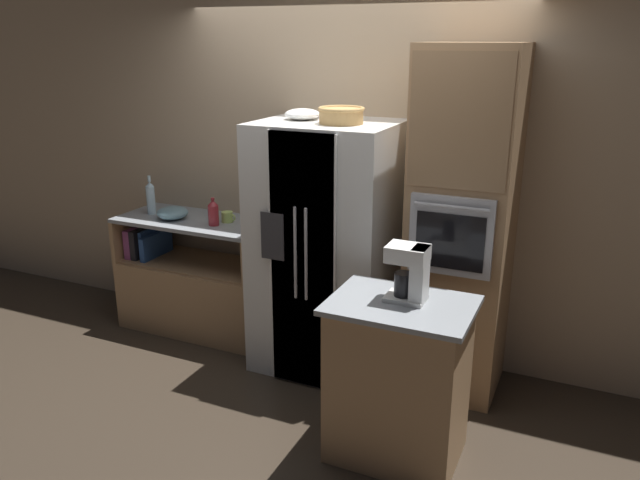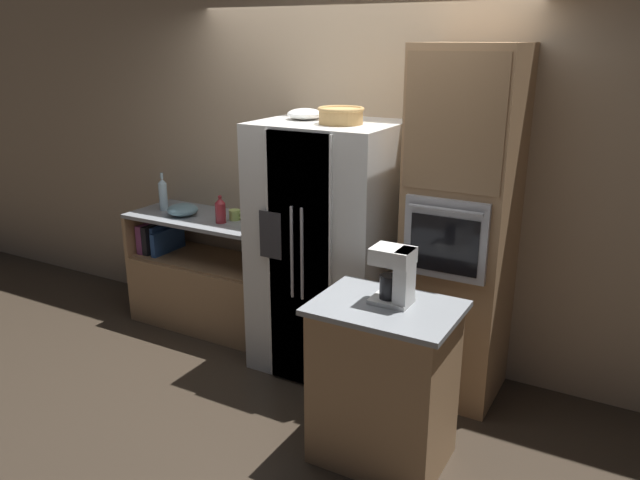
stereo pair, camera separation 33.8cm
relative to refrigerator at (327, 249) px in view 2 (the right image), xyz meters
name	(u,v)px [view 2 (the right image)]	position (x,y,z in m)	size (l,w,h in m)	color
ground_plane	(320,365)	(-0.02, -0.08, -0.88)	(20.00, 20.00, 0.00)	#382D23
wall_back	(353,165)	(-0.02, 0.42, 0.52)	(12.00, 0.06, 2.80)	tan
counter_left	(207,284)	(-1.19, 0.10, -0.54)	(1.24, 0.58, 0.93)	#A87F56
refrigerator	(327,249)	(0.00, 0.00, 0.00)	(0.93, 0.81, 1.76)	silver
wall_oven	(461,230)	(0.91, 0.09, 0.25)	(0.61, 0.66, 2.26)	#A87F56
island_counter	(383,383)	(0.80, -0.82, -0.41)	(0.77, 0.57, 0.94)	#A87F56
wicker_basket	(341,115)	(0.13, -0.05, 0.94)	(0.30, 0.30, 0.11)	tan
fruit_bowl	(305,114)	(-0.19, 0.03, 0.92)	(0.24, 0.24, 0.07)	white
bottle_tall	(220,210)	(-0.95, 0.02, 0.15)	(0.08, 0.08, 0.21)	maroon
bottle_short	(163,194)	(-1.59, 0.09, 0.18)	(0.07, 0.07, 0.31)	silver
mug	(235,215)	(-0.90, 0.14, 0.09)	(0.12, 0.09, 0.08)	#B2D166
mixing_bowl	(183,210)	(-1.34, 0.04, 0.10)	(0.24, 0.24, 0.10)	#668C99
coffee_maker	(396,274)	(0.83, -0.77, 0.23)	(0.21, 0.17, 0.31)	white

